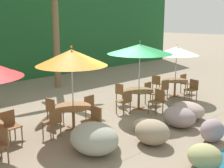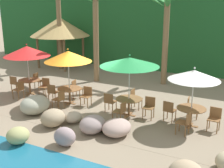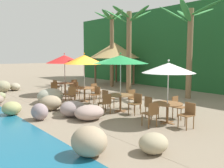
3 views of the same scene
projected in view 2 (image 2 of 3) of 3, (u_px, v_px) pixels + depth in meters
ground_plane at (97, 108)px, 13.11m from camera, size 120.00×120.00×0.00m
terrace_deck at (97, 108)px, 13.11m from camera, size 18.00×5.20×0.01m
foliage_backdrop at (163, 24)px, 19.94m from camera, size 28.00×2.40×6.00m
rock_seawall at (37, 117)px, 11.28m from camera, size 16.83×3.58×0.78m
umbrella_red at (27, 51)px, 14.43m from camera, size 2.28×2.28×2.57m
dining_table_red at (29, 82)px, 14.88m from camera, size 1.10×1.10×0.74m
chair_red_seaward at (45, 85)px, 14.69m from camera, size 0.46×0.47×0.87m
chair_red_inland at (38, 80)px, 15.70m from camera, size 0.47×0.47×0.87m
chair_red_left at (15, 83)px, 15.14m from camera, size 0.46×0.46×0.87m
chair_red_right at (19, 89)px, 14.13m from camera, size 0.44×0.44×0.87m
umbrella_orange at (68, 56)px, 13.03m from camera, size 2.13×2.13×2.58m
dining_table_orange at (70, 91)px, 13.48m from camera, size 1.10×1.10×0.74m
chair_orange_seaward at (87, 95)px, 13.26m from camera, size 0.44×0.45×0.87m
chair_orange_inland at (76, 88)px, 14.31m from camera, size 0.48×0.47×0.87m
chair_orange_left at (53, 92)px, 13.72m from camera, size 0.47×0.47×0.87m
chair_orange_right at (60, 99)px, 12.75m from camera, size 0.44×0.43×0.87m
umbrella_green at (130, 62)px, 11.64m from camera, size 2.39×2.39×2.58m
dining_table_green at (129, 101)px, 12.11m from camera, size 1.10×1.10×0.74m
chair_green_seaward at (149, 106)px, 11.88m from camera, size 0.44×0.45×0.87m
chair_green_inland at (135, 97)px, 12.90m from camera, size 0.43×0.42×0.87m
chair_green_left at (110, 101)px, 12.43m from camera, size 0.42×0.43×0.87m
chair_green_right at (121, 111)px, 11.39m from camera, size 0.45×0.44×0.87m
umbrella_white at (194, 75)px, 10.67m from camera, size 1.91×1.91×2.32m
dining_table_white at (191, 111)px, 11.06m from camera, size 1.10×1.10×0.74m
chair_white_seaward at (215, 117)px, 10.74m from camera, size 0.45×0.46×0.87m
chair_white_inland at (191, 106)px, 11.89m from camera, size 0.48×0.47×0.87m
chair_white_left at (169, 110)px, 11.48m from camera, size 0.47×0.48×0.87m
chair_white_right at (185, 122)px, 10.36m from camera, size 0.47×0.47×0.87m
palm_tree_nearest at (59, 11)px, 19.31m from camera, size 2.83×2.68×5.87m
palm_tree_second at (96, 19)px, 16.40m from camera, size 3.11×3.41×5.43m
palm_tree_third at (166, 21)px, 15.83m from camera, size 3.59×3.64×5.29m
palapa_hut at (60, 27)px, 20.28m from camera, size 4.11×4.11×3.47m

